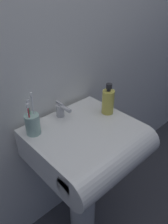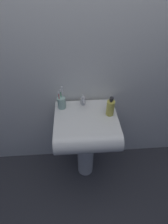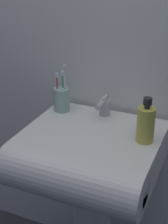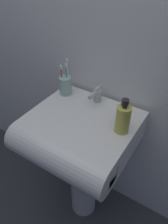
{
  "view_description": "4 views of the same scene",
  "coord_description": "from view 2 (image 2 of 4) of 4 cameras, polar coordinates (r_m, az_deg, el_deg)",
  "views": [
    {
      "loc": [
        -0.6,
        -0.66,
        1.5
      ],
      "look_at": [
        -0.01,
        -0.02,
        0.95
      ],
      "focal_mm": 35.0,
      "sensor_mm": 36.0,
      "label": 1
    },
    {
      "loc": [
        -0.09,
        -1.07,
        1.84
      ],
      "look_at": [
        -0.02,
        0.01,
        0.88
      ],
      "focal_mm": 28.0,
      "sensor_mm": 36.0,
      "label": 2
    },
    {
      "loc": [
        0.44,
        -1.1,
        1.49
      ],
      "look_at": [
        -0.03,
        -0.02,
        0.93
      ],
      "focal_mm": 55.0,
      "sensor_mm": 36.0,
      "label": 3
    },
    {
      "loc": [
        0.46,
        -0.72,
        1.53
      ],
      "look_at": [
        -0.01,
        0.02,
        0.86
      ],
      "focal_mm": 35.0,
      "sensor_mm": 36.0,
      "label": 4
    }
  ],
  "objects": [
    {
      "name": "soap_bottle",
      "position": [
        1.46,
        8.6,
        1.43
      ],
      "size": [
        0.07,
        0.07,
        0.18
      ],
      "color": "gold",
      "rests_on": "sink_basin"
    },
    {
      "name": "ground_plane",
      "position": [
        2.13,
        0.45,
        -18.06
      ],
      "size": [
        6.0,
        6.0,
        0.0
      ],
      "primitive_type": "plane",
      "color": "#38383D",
      "rests_on": "ground"
    },
    {
      "name": "sink_pedestal",
      "position": [
        1.85,
        0.5,
        -12.8
      ],
      "size": [
        0.17,
        0.17,
        0.67
      ],
      "primitive_type": "cylinder",
      "color": "white",
      "rests_on": "ground"
    },
    {
      "name": "sink_basin",
      "position": [
        1.49,
        0.78,
        -5.26
      ],
      "size": [
        0.53,
        0.52,
        0.17
      ],
      "color": "white",
      "rests_on": "sink_pedestal"
    },
    {
      "name": "wall_back",
      "position": [
        1.48,
        -0.1,
        15.95
      ],
      "size": [
        5.0,
        0.05,
        2.4
      ],
      "primitive_type": "cube",
      "color": "silver",
      "rests_on": "ground"
    },
    {
      "name": "faucet",
      "position": [
        1.56,
        -0.28,
        3.65
      ],
      "size": [
        0.04,
        0.11,
        0.09
      ],
      "color": "#B7B7BC",
      "rests_on": "sink_basin"
    },
    {
      "name": "toothbrush_cup",
      "position": [
        1.53,
        -7.33,
        3.09
      ],
      "size": [
        0.07,
        0.07,
        0.22
      ],
      "color": "#99BFB2",
      "rests_on": "sink_basin"
    }
  ]
}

